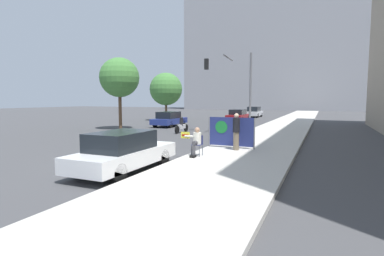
{
  "coord_description": "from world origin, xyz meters",
  "views": [
    {
      "loc": [
        6.94,
        -9.89,
        2.58
      ],
      "look_at": [
        0.79,
        4.02,
        1.13
      ],
      "focal_mm": 28.0,
      "sensor_mm": 36.0,
      "label": 1
    }
  ],
  "objects_px": {
    "car_on_road_distant": "(254,112)",
    "street_tree_near_curb": "(119,78)",
    "car_on_road_nearest": "(169,119)",
    "car_on_road_midblock": "(238,115)",
    "parked_car_curbside": "(124,152)",
    "motorcycle_on_road": "(182,126)",
    "street_tree_midblock": "(166,89)",
    "seated_protester": "(196,141)",
    "protest_banner": "(231,132)",
    "traffic_light_pole": "(234,79)",
    "jogger_on_sidewalk": "(236,131)"
  },
  "relations": [
    {
      "from": "motorcycle_on_road",
      "to": "street_tree_midblock",
      "type": "height_order",
      "value": "street_tree_midblock"
    },
    {
      "from": "car_on_road_nearest",
      "to": "street_tree_near_curb",
      "type": "height_order",
      "value": "street_tree_near_curb"
    },
    {
      "from": "car_on_road_distant",
      "to": "parked_car_curbside",
      "type": "bearing_deg",
      "value": -85.27
    },
    {
      "from": "street_tree_near_curb",
      "to": "traffic_light_pole",
      "type": "bearing_deg",
      "value": 6.42
    },
    {
      "from": "car_on_road_distant",
      "to": "traffic_light_pole",
      "type": "bearing_deg",
      "value": -82.06
    },
    {
      "from": "traffic_light_pole",
      "to": "motorcycle_on_road",
      "type": "height_order",
      "value": "traffic_light_pole"
    },
    {
      "from": "seated_protester",
      "to": "street_tree_near_curb",
      "type": "height_order",
      "value": "street_tree_near_curb"
    },
    {
      "from": "parked_car_curbside",
      "to": "car_on_road_distant",
      "type": "relative_size",
      "value": 0.97
    },
    {
      "from": "jogger_on_sidewalk",
      "to": "motorcycle_on_road",
      "type": "relative_size",
      "value": 0.8
    },
    {
      "from": "car_on_road_distant",
      "to": "motorcycle_on_road",
      "type": "distance_m",
      "value": 23.17
    },
    {
      "from": "car_on_road_nearest",
      "to": "car_on_road_midblock",
      "type": "xyz_separation_m",
      "value": [
        4.06,
        10.12,
        -0.01
      ]
    },
    {
      "from": "street_tree_near_curb",
      "to": "seated_protester",
      "type": "bearing_deg",
      "value": -40.44
    },
    {
      "from": "parked_car_curbside",
      "to": "jogger_on_sidewalk",
      "type": "bearing_deg",
      "value": 62.49
    },
    {
      "from": "car_on_road_distant",
      "to": "street_tree_near_curb",
      "type": "distance_m",
      "value": 24.08
    },
    {
      "from": "car_on_road_midblock",
      "to": "street_tree_near_curb",
      "type": "relative_size",
      "value": 0.76
    },
    {
      "from": "traffic_light_pole",
      "to": "car_on_road_distant",
      "type": "relative_size",
      "value": 1.26
    },
    {
      "from": "parked_car_curbside",
      "to": "motorcycle_on_road",
      "type": "height_order",
      "value": "parked_car_curbside"
    },
    {
      "from": "car_on_road_midblock",
      "to": "motorcycle_on_road",
      "type": "relative_size",
      "value": 2.13
    },
    {
      "from": "car_on_road_distant",
      "to": "street_tree_near_curb",
      "type": "xyz_separation_m",
      "value": [
        -6.83,
        -22.79,
        3.71
      ]
    },
    {
      "from": "car_on_road_nearest",
      "to": "car_on_road_midblock",
      "type": "relative_size",
      "value": 0.91
    },
    {
      "from": "protest_banner",
      "to": "car_on_road_distant",
      "type": "relative_size",
      "value": 0.51
    },
    {
      "from": "street_tree_near_curb",
      "to": "street_tree_midblock",
      "type": "relative_size",
      "value": 1.06
    },
    {
      "from": "traffic_light_pole",
      "to": "street_tree_midblock",
      "type": "distance_m",
      "value": 15.2
    },
    {
      "from": "car_on_road_nearest",
      "to": "street_tree_midblock",
      "type": "relative_size",
      "value": 0.73
    },
    {
      "from": "street_tree_midblock",
      "to": "car_on_road_distant",
      "type": "bearing_deg",
      "value": 54.23
    },
    {
      "from": "car_on_road_midblock",
      "to": "traffic_light_pole",
      "type": "bearing_deg",
      "value": -76.56
    },
    {
      "from": "protest_banner",
      "to": "car_on_road_distant",
      "type": "bearing_deg",
      "value": 99.97
    },
    {
      "from": "street_tree_near_curb",
      "to": "street_tree_midblock",
      "type": "bearing_deg",
      "value": 97.98
    },
    {
      "from": "jogger_on_sidewalk",
      "to": "car_on_road_midblock",
      "type": "xyz_separation_m",
      "value": [
        -5.73,
        21.58,
        -0.36
      ]
    },
    {
      "from": "car_on_road_nearest",
      "to": "street_tree_midblock",
      "type": "height_order",
      "value": "street_tree_midblock"
    },
    {
      "from": "traffic_light_pole",
      "to": "parked_car_curbside",
      "type": "xyz_separation_m",
      "value": [
        -0.09,
        -13.76,
        -3.46
      ]
    },
    {
      "from": "seated_protester",
      "to": "jogger_on_sidewalk",
      "type": "xyz_separation_m",
      "value": [
        1.17,
        2.19,
        0.24
      ]
    },
    {
      "from": "seated_protester",
      "to": "protest_banner",
      "type": "xyz_separation_m",
      "value": [
        0.75,
        2.69,
        0.15
      ]
    },
    {
      "from": "protest_banner",
      "to": "street_tree_midblock",
      "type": "xyz_separation_m",
      "value": [
        -13.62,
        18.08,
        2.89
      ]
    },
    {
      "from": "parked_car_curbside",
      "to": "car_on_road_midblock",
      "type": "xyz_separation_m",
      "value": [
        -3.02,
        26.78,
        -0.02
      ]
    },
    {
      "from": "car_on_road_distant",
      "to": "street_tree_midblock",
      "type": "height_order",
      "value": "street_tree_midblock"
    },
    {
      "from": "protest_banner",
      "to": "car_on_road_distant",
      "type": "height_order",
      "value": "protest_banner"
    },
    {
      "from": "traffic_light_pole",
      "to": "car_on_road_distant",
      "type": "xyz_separation_m",
      "value": [
        -3.02,
        21.68,
        -3.42
      ]
    },
    {
      "from": "street_tree_midblock",
      "to": "seated_protester",
      "type": "bearing_deg",
      "value": -58.22
    },
    {
      "from": "car_on_road_nearest",
      "to": "street_tree_near_curb",
      "type": "relative_size",
      "value": 0.69
    },
    {
      "from": "protest_banner",
      "to": "traffic_light_pole",
      "type": "bearing_deg",
      "value": 105.3
    },
    {
      "from": "jogger_on_sidewalk",
      "to": "street_tree_near_curb",
      "type": "relative_size",
      "value": 0.29
    },
    {
      "from": "car_on_road_midblock",
      "to": "street_tree_midblock",
      "type": "bearing_deg",
      "value": -160.21
    },
    {
      "from": "jogger_on_sidewalk",
      "to": "street_tree_near_curb",
      "type": "height_order",
      "value": "street_tree_near_curb"
    },
    {
      "from": "parked_car_curbside",
      "to": "protest_banner",
      "type": "bearing_deg",
      "value": 68.11
    },
    {
      "from": "traffic_light_pole",
      "to": "street_tree_near_curb",
      "type": "bearing_deg",
      "value": -173.58
    },
    {
      "from": "car_on_road_distant",
      "to": "motorcycle_on_road",
      "type": "bearing_deg",
      "value": -91.73
    },
    {
      "from": "protest_banner",
      "to": "car_on_road_nearest",
      "type": "bearing_deg",
      "value": 130.56
    },
    {
      "from": "parked_car_curbside",
      "to": "street_tree_midblock",
      "type": "relative_size",
      "value": 0.77
    },
    {
      "from": "jogger_on_sidewalk",
      "to": "protest_banner",
      "type": "distance_m",
      "value": 0.66
    }
  ]
}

